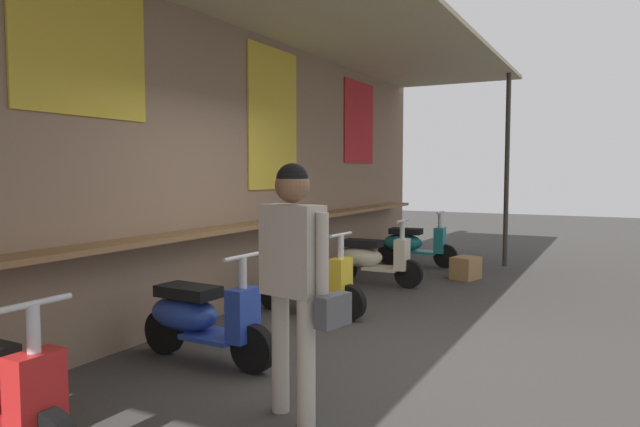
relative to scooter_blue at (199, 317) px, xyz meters
name	(u,v)px	position (x,y,z in m)	size (l,w,h in m)	color
ground_plane	(358,349)	(0.95, -1.08, -0.39)	(36.95, 36.95, 0.00)	#383533
market_stall_facade	(198,140)	(0.95, 0.76, 1.58)	(13.20, 2.61, 3.53)	#7F6651
scooter_blue	(199,317)	(0.00, 0.00, 0.00)	(0.48, 1.40, 0.97)	#233D9E
scooter_yellow	(304,281)	(1.87, 0.00, 0.00)	(0.48, 1.40, 0.97)	gold
scooter_cream	(370,258)	(3.85, 0.00, 0.00)	(0.46, 1.40, 0.97)	beige
scooter_teal	(412,244)	(5.76, 0.00, 0.00)	(0.48, 1.40, 0.97)	#197075
shopper_with_handbag	(294,265)	(-0.66, -1.33, 0.65)	(0.32, 0.68, 1.70)	#ADA393
merchandise_crate	(466,268)	(4.93, -1.13, -0.22)	(0.41, 0.33, 0.34)	olive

